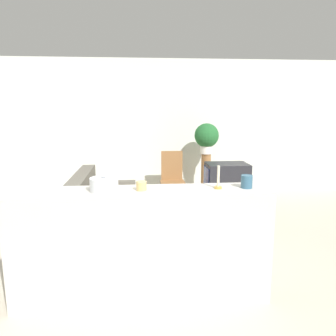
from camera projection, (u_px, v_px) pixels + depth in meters
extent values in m
plane|color=beige|center=(143.00, 278.00, 3.45)|extent=(14.00, 14.00, 0.00)
cube|color=silver|center=(140.00, 128.00, 6.56)|extent=(9.00, 0.06, 2.70)
cube|color=#605B51|center=(106.00, 219.00, 4.68)|extent=(0.85, 1.60, 0.41)
cube|color=#605B51|center=(81.00, 190.00, 4.57)|extent=(0.20, 1.60, 0.44)
cube|color=#605B51|center=(100.00, 232.00, 3.95)|extent=(0.85, 0.16, 0.59)
cube|color=#605B51|center=(110.00, 199.00, 5.37)|extent=(0.85, 0.16, 0.59)
cube|color=olive|center=(226.00, 207.00, 5.23)|extent=(0.72, 0.49, 0.41)
cube|color=#232328|center=(227.00, 179.00, 5.15)|extent=(0.64, 0.46, 0.49)
cube|color=navy|center=(206.00, 179.00, 5.12)|extent=(0.02, 0.38, 0.38)
cube|color=olive|center=(173.00, 183.00, 5.95)|extent=(0.44, 0.44, 0.04)
cube|color=olive|center=(172.00, 165.00, 6.10)|extent=(0.40, 0.04, 0.54)
cylinder|color=olive|center=(163.00, 198.00, 5.79)|extent=(0.04, 0.04, 0.39)
cylinder|color=olive|center=(185.00, 197.00, 5.82)|extent=(0.04, 0.04, 0.39)
cylinder|color=olive|center=(162.00, 192.00, 6.16)|extent=(0.04, 0.04, 0.39)
cylinder|color=olive|center=(182.00, 192.00, 6.19)|extent=(0.04, 0.04, 0.39)
cylinder|color=olive|center=(206.00, 177.00, 6.31)|extent=(0.18, 0.18, 0.90)
cylinder|color=white|center=(206.00, 150.00, 6.21)|extent=(0.23, 0.23, 0.15)
sphere|color=#23602D|center=(207.00, 135.00, 6.16)|extent=(0.46, 0.46, 0.46)
cube|color=beige|center=(142.00, 245.00, 3.03)|extent=(2.33, 0.44, 1.04)
cylinder|color=silver|center=(104.00, 184.00, 2.89)|extent=(0.25, 0.25, 0.12)
sphere|color=silver|center=(104.00, 175.00, 2.88)|extent=(0.06, 0.06, 0.06)
cylinder|color=tan|center=(141.00, 186.00, 2.92)|extent=(0.09, 0.09, 0.08)
cylinder|color=#B7933D|center=(218.00, 187.00, 2.99)|extent=(0.07, 0.07, 0.02)
cylinder|color=beige|center=(218.00, 176.00, 2.97)|extent=(0.02, 0.02, 0.19)
cylinder|color=#335B75|center=(247.00, 182.00, 3.01)|extent=(0.10, 0.10, 0.12)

